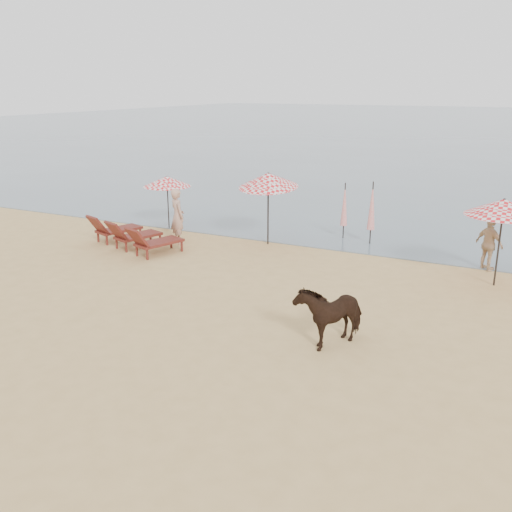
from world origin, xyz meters
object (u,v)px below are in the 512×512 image
(umbrella_open_right, at_px, (504,207))
(beachgoer_right_b, at_px, (489,244))
(umbrella_open_left_b, at_px, (268,180))
(cow, at_px, (330,312))
(umbrella_closed_right, at_px, (344,205))
(umbrella_open_left_a, at_px, (167,181))
(lounger_cluster_left, at_px, (132,234))
(umbrella_closed_left, at_px, (372,206))
(beachgoer_left, at_px, (178,216))

(umbrella_open_right, xyz_separation_m, beachgoer_right_b, (-0.32, 1.36, -1.40))
(umbrella_open_left_b, height_order, cow, umbrella_open_left_b)
(umbrella_closed_right, bearing_deg, umbrella_open_left_b, -138.85)
(umbrella_open_left_a, relative_size, umbrella_closed_right, 1.01)
(lounger_cluster_left, bearing_deg, umbrella_open_left_a, 117.68)
(umbrella_open_right, relative_size, umbrella_closed_left, 1.11)
(umbrella_open_right, bearing_deg, umbrella_closed_right, 169.22)
(lounger_cluster_left, bearing_deg, umbrella_open_right, 26.03)
(umbrella_open_right, xyz_separation_m, umbrella_closed_left, (-4.24, 2.63, -0.85))
(cow, bearing_deg, umbrella_open_left_b, 149.66)
(umbrella_open_left_a, height_order, umbrella_closed_left, umbrella_closed_left)
(umbrella_open_left_a, bearing_deg, cow, -61.85)
(lounger_cluster_left, xyz_separation_m, beachgoer_right_b, (11.04, 2.78, 0.32))
(beachgoer_right_b, bearing_deg, umbrella_closed_right, 17.44)
(beachgoer_left, bearing_deg, umbrella_open_left_a, -12.12)
(cow, distance_m, beachgoer_left, 9.09)
(umbrella_open_left_a, height_order, cow, umbrella_open_left_a)
(umbrella_open_right, xyz_separation_m, beachgoer_left, (-10.31, -0.21, -1.24))
(umbrella_open_left_b, xyz_separation_m, umbrella_closed_right, (2.13, 1.86, -0.99))
(lounger_cluster_left, height_order, beachgoer_left, beachgoer_left)
(lounger_cluster_left, height_order, cow, cow)
(cow, distance_m, beachgoer_right_b, 7.30)
(beachgoer_right_b, bearing_deg, umbrella_open_left_b, 37.23)
(umbrella_open_left_b, bearing_deg, beachgoer_left, -132.95)
(umbrella_closed_left, relative_size, beachgoer_left, 1.14)
(umbrella_open_right, bearing_deg, umbrella_closed_left, 166.40)
(lounger_cluster_left, distance_m, beachgoer_right_b, 11.39)
(umbrella_open_left_b, xyz_separation_m, beachgoer_left, (-2.86, -1.29, -1.28))
(umbrella_closed_right, bearing_deg, lounger_cluster_left, -144.17)
(umbrella_open_left_a, height_order, beachgoer_right_b, umbrella_open_left_a)
(umbrella_closed_left, bearing_deg, umbrella_closed_right, 163.78)
(beachgoer_left, relative_size, beachgoer_right_b, 1.21)
(umbrella_closed_left, distance_m, beachgoer_left, 6.70)
(umbrella_open_left_a, distance_m, cow, 11.28)
(umbrella_closed_right, height_order, cow, umbrella_closed_right)
(umbrella_closed_left, distance_m, beachgoer_right_b, 4.16)
(lounger_cluster_left, relative_size, umbrella_open_right, 1.46)
(cow, xyz_separation_m, beachgoer_right_b, (2.58, 6.82, 0.13))
(umbrella_open_right, distance_m, beachgoer_right_b, 1.98)
(umbrella_open_left_a, relative_size, umbrella_closed_left, 0.93)
(umbrella_closed_left, xyz_separation_m, umbrella_closed_right, (-1.07, 0.31, -0.10))
(beachgoer_right_b, bearing_deg, beachgoer_left, 43.91)
(umbrella_open_left_a, xyz_separation_m, cow, (8.89, -6.83, -1.17))
(cow, height_order, beachgoer_left, beachgoer_left)
(umbrella_open_left_b, relative_size, beachgoer_right_b, 1.62)
(umbrella_open_left_b, distance_m, beachgoer_left, 3.39)
(umbrella_open_right, relative_size, umbrella_closed_right, 1.20)
(umbrella_open_left_a, relative_size, beachgoer_left, 1.06)
(umbrella_closed_left, height_order, umbrella_closed_right, umbrella_closed_left)
(umbrella_closed_left, xyz_separation_m, beachgoer_right_b, (3.92, -1.27, -0.55))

